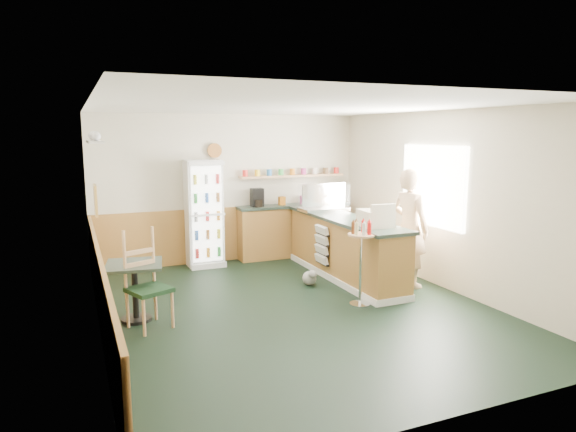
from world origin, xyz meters
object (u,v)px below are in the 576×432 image
shopkeeper (410,228)px  condiment_stand (361,251)px  cafe_chair (147,276)px  display_case (324,198)px  cafe_table (135,280)px  drinks_fridge (204,213)px  cash_register (375,218)px

shopkeeper → condiment_stand: 1.27m
cafe_chair → condiment_stand: bearing=-29.7°
display_case → cafe_table: display_case is taller
cafe_chair → drinks_fridge: bearing=40.1°
condiment_stand → shopkeeper: bearing=23.3°
cash_register → cafe_chair: (-3.27, -0.02, -0.50)m
display_case → cafe_chair: size_ratio=0.69×
cash_register → condiment_stand: bearing=-136.3°
drinks_fridge → shopkeeper: (2.62, -2.45, -0.03)m
display_case → cash_register: bearing=-90.0°
condiment_stand → cafe_chair: 2.83m
drinks_fridge → cafe_chair: bearing=-117.6°
cash_register → cafe_chair: cash_register is taller
display_case → cafe_chair: (-3.27, -1.69, -0.61)m
drinks_fridge → cafe_table: size_ratio=2.43×
shopkeeper → cafe_chair: shopkeeper is taller
condiment_stand → drinks_fridge: bearing=116.2°
condiment_stand → cash_register: bearing=39.6°
cafe_table → cafe_chair: 0.28m
cash_register → shopkeeper: shopkeeper is taller
cash_register → drinks_fridge: bearing=130.8°
cash_register → shopkeeper: 0.74m
condiment_stand → cafe_table: 3.01m
cafe_table → shopkeeper: bearing=-1.2°
display_case → cafe_chair: bearing=-152.7°
condiment_stand → cafe_table: bearing=168.7°
drinks_fridge → condiment_stand: (1.46, -2.95, -0.18)m
drinks_fridge → cafe_table: 2.82m
drinks_fridge → cafe_chair: (-1.35, -2.59, -0.32)m
drinks_fridge → cafe_chair: drinks_fridge is taller
shopkeeper → cafe_chair: bearing=78.9°
cash_register → cafe_chair: bearing=-175.5°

